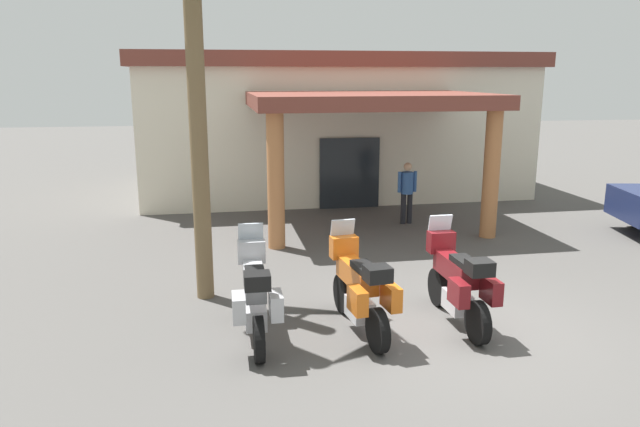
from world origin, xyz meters
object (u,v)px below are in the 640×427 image
object	(u,v)px
motorcycle_maroon	(458,282)
pedestrian	(407,189)
motorcycle_orange	(360,289)
palm_tree_roadside	(191,16)
motel_building	(328,122)
motorcycle_silver	(255,295)

from	to	relation	value
motorcycle_maroon	pedestrian	distance (m)	6.63
pedestrian	motorcycle_maroon	bearing A→B (deg)	-14.77
motorcycle_orange	palm_tree_roadside	bearing A→B (deg)	44.25
motorcycle_maroon	palm_tree_roadside	xyz separation A→B (m)	(-4.06, 1.86, 4.15)
motorcycle_orange	motorcycle_maroon	bearing A→B (deg)	-95.99
motel_building	motorcycle_silver	distance (m)	12.52
motel_building	motorcycle_maroon	world-z (taller)	motel_building
motorcycle_orange	pedestrian	bearing A→B (deg)	-30.43
motorcycle_orange	pedestrian	distance (m)	7.13
motorcycle_maroon	pedestrian	world-z (taller)	pedestrian
pedestrian	palm_tree_roadside	xyz separation A→B (m)	(-5.20, -4.66, 3.90)
motel_building	palm_tree_roadside	distance (m)	11.12
motorcycle_silver	motorcycle_maroon	distance (m)	3.23
motorcycle_orange	pedestrian	size ratio (longest dim) A/B	1.34
motorcycle_silver	pedestrian	world-z (taller)	pedestrian
motorcycle_silver	motorcycle_maroon	xyz separation A→B (m)	(3.23, 0.07, 0.00)
motorcycle_maroon	motorcycle_orange	bearing A→B (deg)	89.78
motel_building	pedestrian	xyz separation A→B (m)	(1.20, -5.40, -1.37)
motorcycle_maroon	pedestrian	xyz separation A→B (m)	(1.14, 6.53, 0.25)
palm_tree_roadside	motorcycle_maroon	bearing A→B (deg)	-24.67
motel_building	pedestrian	distance (m)	5.70
motorcycle_orange	palm_tree_roadside	world-z (taller)	palm_tree_roadside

